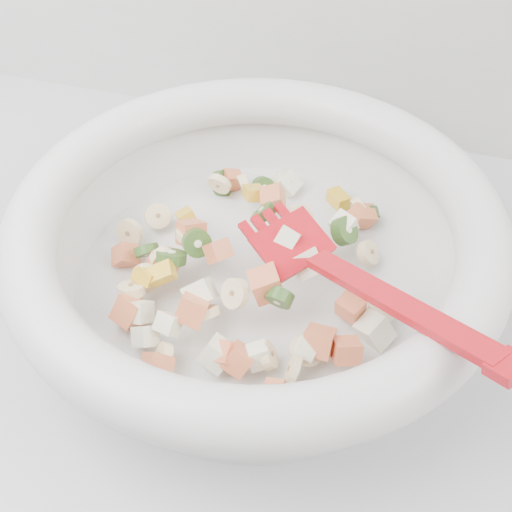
# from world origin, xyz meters

# --- Properties ---
(counter) EXTENTS (2.00, 0.60, 0.90)m
(counter) POSITION_xyz_m (0.00, 1.45, 0.45)
(counter) COLOR #A4A4A9
(counter) RESTS_ON ground
(mixing_bowl) EXTENTS (0.42, 0.42, 0.13)m
(mixing_bowl) POSITION_xyz_m (0.09, 1.45, 0.96)
(mixing_bowl) COLOR silver
(mixing_bowl) RESTS_ON counter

